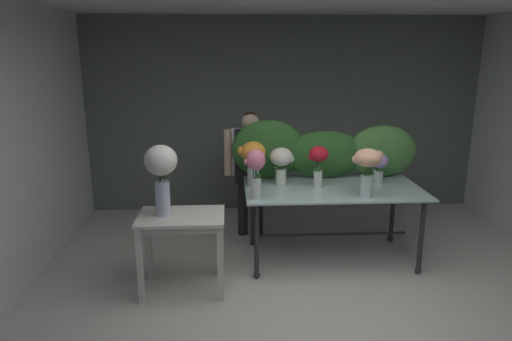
{
  "coord_description": "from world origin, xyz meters",
  "views": [
    {
      "loc": [
        -0.76,
        -2.98,
        2.19
      ],
      "look_at": [
        -0.51,
        1.24,
        1.09
      ],
      "focal_mm": 32.09,
      "sensor_mm": 36.0,
      "label": 1
    }
  ],
  "objects_px": {
    "vase_crimson_ranunculus": "(318,160)",
    "vase_white_roses_tall": "(161,171)",
    "florist": "(250,161)",
    "vase_ivory_tulips": "(281,161)",
    "vase_sunset_anemones": "(253,158)",
    "vase_peach_freesia": "(368,165)",
    "vase_rosy_hydrangea": "(256,169)",
    "vase_lilac_lilies": "(379,165)",
    "side_table_white": "(182,226)",
    "display_table_glass": "(332,197)"
  },
  "relations": [
    {
      "from": "florist",
      "to": "vase_ivory_tulips",
      "type": "relative_size",
      "value": 3.76
    },
    {
      "from": "vase_sunset_anemones",
      "to": "vase_crimson_ranunculus",
      "type": "bearing_deg",
      "value": -4.86
    },
    {
      "from": "side_table_white",
      "to": "florist",
      "type": "height_order",
      "value": "florist"
    },
    {
      "from": "vase_white_roses_tall",
      "to": "side_table_white",
      "type": "bearing_deg",
      "value": -0.0
    },
    {
      "from": "vase_lilac_lilies",
      "to": "display_table_glass",
      "type": "bearing_deg",
      "value": -170.76
    },
    {
      "from": "vase_rosy_hydrangea",
      "to": "vase_sunset_anemones",
      "type": "height_order",
      "value": "vase_rosy_hydrangea"
    },
    {
      "from": "vase_peach_freesia",
      "to": "vase_lilac_lilies",
      "type": "bearing_deg",
      "value": 59.49
    },
    {
      "from": "vase_lilac_lilies",
      "to": "side_table_white",
      "type": "bearing_deg",
      "value": -161.85
    },
    {
      "from": "vase_crimson_ranunculus",
      "to": "vase_sunset_anemones",
      "type": "height_order",
      "value": "vase_sunset_anemones"
    },
    {
      "from": "vase_ivory_tulips",
      "to": "vase_peach_freesia",
      "type": "distance_m",
      "value": 0.92
    },
    {
      "from": "vase_peach_freesia",
      "to": "vase_sunset_anemones",
      "type": "relative_size",
      "value": 0.99
    },
    {
      "from": "display_table_glass",
      "to": "side_table_white",
      "type": "bearing_deg",
      "value": -159.06
    },
    {
      "from": "display_table_glass",
      "to": "florist",
      "type": "bearing_deg",
      "value": 138.73
    },
    {
      "from": "vase_peach_freesia",
      "to": "vase_sunset_anemones",
      "type": "xyz_separation_m",
      "value": [
        -1.09,
        0.42,
        -0.01
      ]
    },
    {
      "from": "vase_peach_freesia",
      "to": "vase_rosy_hydrangea",
      "type": "relative_size",
      "value": 0.99
    },
    {
      "from": "vase_lilac_lilies",
      "to": "vase_rosy_hydrangea",
      "type": "bearing_deg",
      "value": -162.19
    },
    {
      "from": "florist",
      "to": "vase_crimson_ranunculus",
      "type": "distance_m",
      "value": 1.0
    },
    {
      "from": "vase_ivory_tulips",
      "to": "vase_lilac_lilies",
      "type": "height_order",
      "value": "vase_ivory_tulips"
    },
    {
      "from": "vase_crimson_ranunculus",
      "to": "vase_lilac_lilies",
      "type": "distance_m",
      "value": 0.67
    },
    {
      "from": "display_table_glass",
      "to": "vase_ivory_tulips",
      "type": "distance_m",
      "value": 0.66
    },
    {
      "from": "vase_ivory_tulips",
      "to": "vase_white_roses_tall",
      "type": "xyz_separation_m",
      "value": [
        -1.15,
        -0.71,
        0.09
      ]
    },
    {
      "from": "display_table_glass",
      "to": "vase_peach_freesia",
      "type": "relative_size",
      "value": 3.84
    },
    {
      "from": "side_table_white",
      "to": "vase_ivory_tulips",
      "type": "relative_size",
      "value": 1.96
    },
    {
      "from": "vase_white_roses_tall",
      "to": "florist",
      "type": "bearing_deg",
      "value": 57.06
    },
    {
      "from": "side_table_white",
      "to": "vase_peach_freesia",
      "type": "height_order",
      "value": "vase_peach_freesia"
    },
    {
      "from": "vase_crimson_ranunculus",
      "to": "vase_peach_freesia",
      "type": "distance_m",
      "value": 0.55
    },
    {
      "from": "vase_sunset_anemones",
      "to": "vase_lilac_lilies",
      "type": "bearing_deg",
      "value": 0.52
    },
    {
      "from": "display_table_glass",
      "to": "vase_peach_freesia",
      "type": "bearing_deg",
      "value": -53.88
    },
    {
      "from": "vase_rosy_hydrangea",
      "to": "vase_lilac_lilies",
      "type": "bearing_deg",
      "value": 17.81
    },
    {
      "from": "florist",
      "to": "vase_crimson_ranunculus",
      "type": "height_order",
      "value": "florist"
    },
    {
      "from": "vase_sunset_anemones",
      "to": "vase_ivory_tulips",
      "type": "bearing_deg",
      "value": 10.62
    },
    {
      "from": "vase_crimson_ranunculus",
      "to": "vase_rosy_hydrangea",
      "type": "distance_m",
      "value": 0.76
    },
    {
      "from": "vase_ivory_tulips",
      "to": "vase_white_roses_tall",
      "type": "bearing_deg",
      "value": -148.29
    },
    {
      "from": "vase_crimson_ranunculus",
      "to": "vase_lilac_lilies",
      "type": "xyz_separation_m",
      "value": [
        0.66,
        0.07,
        -0.08
      ]
    },
    {
      "from": "side_table_white",
      "to": "vase_sunset_anemones",
      "type": "height_order",
      "value": "vase_sunset_anemones"
    },
    {
      "from": "florist",
      "to": "vase_rosy_hydrangea",
      "type": "bearing_deg",
      "value": -89.9
    },
    {
      "from": "vase_sunset_anemones",
      "to": "florist",
      "type": "bearing_deg",
      "value": 89.46
    },
    {
      "from": "vase_crimson_ranunculus",
      "to": "vase_rosy_hydrangea",
      "type": "bearing_deg",
      "value": -151.94
    },
    {
      "from": "display_table_glass",
      "to": "vase_rosy_hydrangea",
      "type": "bearing_deg",
      "value": -157.32
    },
    {
      "from": "vase_sunset_anemones",
      "to": "vase_rosy_hydrangea",
      "type": "bearing_deg",
      "value": -88.88
    },
    {
      "from": "display_table_glass",
      "to": "vase_crimson_ranunculus",
      "type": "height_order",
      "value": "vase_crimson_ranunculus"
    },
    {
      "from": "vase_white_roses_tall",
      "to": "display_table_glass",
      "type": "bearing_deg",
      "value": 19.13
    },
    {
      "from": "display_table_glass",
      "to": "vase_ivory_tulips",
      "type": "xyz_separation_m",
      "value": [
        -0.53,
        0.13,
        0.37
      ]
    },
    {
      "from": "vase_ivory_tulips",
      "to": "vase_sunset_anemones",
      "type": "height_order",
      "value": "vase_sunset_anemones"
    },
    {
      "from": "vase_ivory_tulips",
      "to": "vase_crimson_ranunculus",
      "type": "height_order",
      "value": "vase_crimson_ranunculus"
    },
    {
      "from": "vase_crimson_ranunculus",
      "to": "vase_white_roses_tall",
      "type": "xyz_separation_m",
      "value": [
        -1.53,
        -0.6,
        0.06
      ]
    },
    {
      "from": "display_table_glass",
      "to": "vase_white_roses_tall",
      "type": "distance_m",
      "value": 1.84
    },
    {
      "from": "side_table_white",
      "to": "florist",
      "type": "bearing_deg",
      "value": 62.17
    },
    {
      "from": "side_table_white",
      "to": "vase_crimson_ranunculus",
      "type": "xyz_separation_m",
      "value": [
        1.37,
        0.6,
        0.46
      ]
    },
    {
      "from": "display_table_glass",
      "to": "vase_lilac_lilies",
      "type": "bearing_deg",
      "value": 9.24
    }
  ]
}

